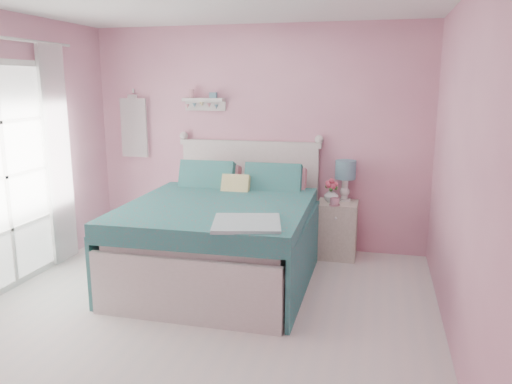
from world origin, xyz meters
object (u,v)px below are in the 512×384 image
at_px(table_lamp, 345,173).
at_px(vase, 331,195).
at_px(bed, 224,236).
at_px(teacup, 335,202).
at_px(nightstand, 337,229).

bearing_deg(table_lamp, vase, -143.58).
xyz_separation_m(bed, teacup, (1.05, 0.71, 0.26)).
height_order(table_lamp, vase, table_lamp).
bearing_deg(teacup, bed, -146.02).
xyz_separation_m(bed, nightstand, (1.07, 0.86, -0.10)).
relative_size(table_lamp, vase, 2.73).
relative_size(nightstand, vase, 3.77).
xyz_separation_m(table_lamp, vase, (-0.14, -0.10, -0.24)).
bearing_deg(bed, nightstand, 37.65).
xyz_separation_m(nightstand, table_lamp, (0.06, 0.10, 0.64)).
height_order(bed, nightstand, bed).
bearing_deg(nightstand, bed, -141.10).
xyz_separation_m(table_lamp, teacup, (-0.09, -0.26, -0.28)).
bearing_deg(nightstand, table_lamp, 56.64).
xyz_separation_m(bed, vase, (0.99, 0.86, 0.30)).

